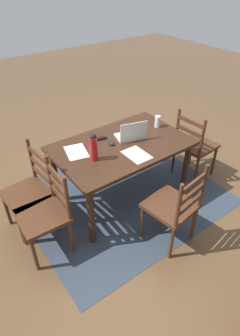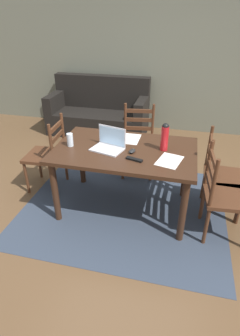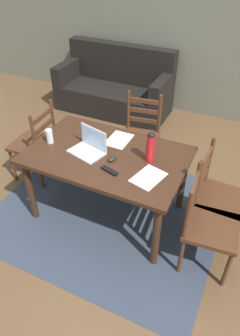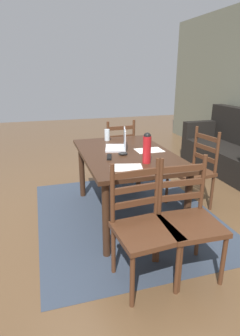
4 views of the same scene
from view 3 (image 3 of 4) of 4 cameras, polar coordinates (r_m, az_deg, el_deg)
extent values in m
plane|color=brown|center=(3.40, -2.11, -7.84)|extent=(14.00, 14.00, 0.00)
cube|color=#333D4C|center=(3.40, -2.11, -7.81)|extent=(2.31, 1.98, 0.01)
cube|color=#6B6D5B|center=(5.02, 12.99, 24.57)|extent=(8.00, 0.12, 2.70)
cube|color=#382114|center=(2.92, -2.44, 2.34)|extent=(1.49, 0.95, 0.04)
cylinder|color=#382114|center=(3.23, -16.16, -3.99)|extent=(0.07, 0.07, 0.72)
cylinder|color=#382114|center=(2.72, 6.63, -12.23)|extent=(0.07, 0.07, 0.72)
cylinder|color=#382114|center=(3.70, -8.64, 3.33)|extent=(0.07, 0.07, 0.72)
cylinder|color=#382114|center=(3.27, 11.42, -2.40)|extent=(0.07, 0.07, 0.72)
cube|color=#4C2B19|center=(3.69, 3.46, 5.25)|extent=(0.50, 0.50, 0.04)
cylinder|color=#4C2B19|center=(3.64, 5.48, 0.10)|extent=(0.04, 0.04, 0.43)
cylinder|color=#4C2B19|center=(3.71, -0.24, 1.16)|extent=(0.04, 0.04, 0.43)
cylinder|color=#4C2B19|center=(3.94, 6.70, 3.34)|extent=(0.04, 0.04, 0.43)
cylinder|color=#4C2B19|center=(4.01, 1.38, 4.27)|extent=(0.04, 0.04, 0.43)
cylinder|color=#4C2B19|center=(3.70, 7.28, 9.61)|extent=(0.04, 0.04, 0.50)
cylinder|color=#4C2B19|center=(3.77, 1.54, 10.49)|extent=(0.04, 0.04, 0.50)
cube|color=#4C2B19|center=(3.78, 4.31, 8.73)|extent=(0.36, 0.08, 0.05)
cube|color=#4C2B19|center=(3.72, 4.40, 10.41)|extent=(0.36, 0.08, 0.05)
cube|color=#4C2B19|center=(3.66, 4.50, 12.14)|extent=(0.36, 0.08, 0.05)
cube|color=#4C2B19|center=(3.74, -15.76, 4.30)|extent=(0.47, 0.47, 0.04)
cylinder|color=#4C2B19|center=(3.87, -19.04, 0.45)|extent=(0.04, 0.04, 0.43)
cylinder|color=#4C2B19|center=(4.10, -15.90, 3.46)|extent=(0.04, 0.04, 0.43)
cylinder|color=#4C2B19|center=(3.66, -14.39, -0.89)|extent=(0.04, 0.04, 0.43)
cylinder|color=#4C2B19|center=(3.90, -11.35, 2.35)|extent=(0.04, 0.04, 0.43)
cylinder|color=#4C2B19|center=(3.38, -15.51, 5.49)|extent=(0.04, 0.04, 0.50)
cylinder|color=#4C2B19|center=(3.64, -12.15, 8.53)|extent=(0.04, 0.04, 0.50)
cube|color=#4C2B19|center=(3.56, -13.53, 5.69)|extent=(0.05, 0.36, 0.05)
cube|color=#4C2B19|center=(3.49, -13.83, 7.42)|extent=(0.05, 0.36, 0.05)
cube|color=#4C2B19|center=(3.44, -14.14, 9.22)|extent=(0.05, 0.36, 0.05)
cube|color=#4C2B19|center=(3.02, 17.98, -5.46)|extent=(0.46, 0.46, 0.04)
cylinder|color=#4C2B19|center=(3.32, 21.10, -7.33)|extent=(0.04, 0.04, 0.43)
cylinder|color=#4C2B19|center=(3.05, 19.80, -11.94)|extent=(0.04, 0.04, 0.43)
cylinder|color=#4C2B19|center=(3.33, 14.80, -5.43)|extent=(0.04, 0.04, 0.43)
cylinder|color=#4C2B19|center=(3.06, 12.87, -9.83)|extent=(0.04, 0.04, 0.43)
cylinder|color=#4C2B19|center=(3.03, 16.06, 1.31)|extent=(0.04, 0.04, 0.50)
cylinder|color=#4C2B19|center=(2.73, 14.07, -2.88)|extent=(0.04, 0.04, 0.50)
cube|color=#4C2B19|center=(2.94, 14.80, -2.20)|extent=(0.04, 0.36, 0.05)
cube|color=#4C2B19|center=(2.87, 15.20, -0.29)|extent=(0.04, 0.36, 0.05)
cube|color=#4C2B19|center=(2.79, 15.61, 1.73)|extent=(0.04, 0.36, 0.05)
cube|color=#4C2B19|center=(2.75, 16.45, -10.46)|extent=(0.48, 0.48, 0.04)
cylinder|color=#4C2B19|center=(3.06, 19.68, -11.61)|extent=(0.04, 0.04, 0.43)
cylinder|color=#4C2B19|center=(2.82, 19.01, -17.24)|extent=(0.04, 0.04, 0.43)
cylinder|color=#4C2B19|center=(3.05, 12.59, -10.09)|extent=(0.04, 0.04, 0.43)
cylinder|color=#4C2B19|center=(2.80, 11.12, -15.58)|extent=(0.04, 0.04, 0.43)
cylinder|color=#4C2B19|center=(2.72, 13.76, -3.15)|extent=(0.04, 0.04, 0.50)
cylinder|color=#4C2B19|center=(2.44, 12.26, -8.69)|extent=(0.04, 0.04, 0.50)
cube|color=#4C2B19|center=(2.64, 12.75, -7.34)|extent=(0.05, 0.36, 0.05)
cube|color=#4C2B19|center=(2.56, 13.13, -5.36)|extent=(0.05, 0.36, 0.05)
cube|color=#4C2B19|center=(2.47, 13.54, -3.25)|extent=(0.05, 0.36, 0.05)
cube|color=black|center=(5.22, -1.21, 12.55)|extent=(1.80, 0.80, 0.40)
cube|color=black|center=(5.28, 0.24, 18.73)|extent=(1.80, 0.20, 0.60)
cube|color=black|center=(4.80, 7.82, 14.42)|extent=(0.16, 0.80, 0.30)
cube|color=black|center=(5.48, -9.34, 17.29)|extent=(0.16, 0.80, 0.30)
cube|color=silver|center=(2.92, -6.18, 2.86)|extent=(0.37, 0.30, 0.02)
cube|color=silver|center=(2.92, -4.84, 5.59)|extent=(0.31, 0.09, 0.21)
cube|color=#A5CCEA|center=(2.92, -4.92, 5.54)|extent=(0.29, 0.08, 0.19)
cylinder|color=red|center=(2.76, 5.59, 3.57)|extent=(0.08, 0.08, 0.26)
sphere|color=black|center=(2.69, 5.76, 5.85)|extent=(0.07, 0.07, 0.07)
cylinder|color=silver|center=(3.10, -12.82, 5.70)|extent=(0.07, 0.07, 0.14)
ellipsoid|color=black|center=(2.82, -1.45, 1.77)|extent=(0.08, 0.11, 0.03)
cube|color=black|center=(2.69, -1.96, -0.48)|extent=(0.18, 0.09, 0.02)
cube|color=white|center=(3.10, -0.20, 5.23)|extent=(0.21, 0.30, 0.00)
cube|color=white|center=(2.64, 5.25, -1.70)|extent=(0.28, 0.34, 0.00)
camera|label=1|loc=(4.27, 38.07, 31.16)|focal=30.50mm
camera|label=2|loc=(0.84, -81.36, -31.04)|focal=29.34mm
camera|label=4|loc=(2.18, 66.95, -11.27)|focal=29.60mm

